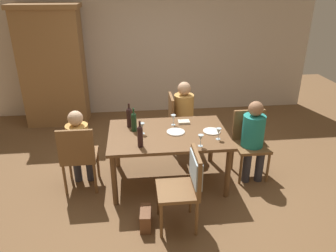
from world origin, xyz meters
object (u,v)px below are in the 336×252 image
wine_glass_centre (201,138)px  dinner_plate_host (176,132)px  wine_bottle_tall_green (140,136)px  wine_bottle_dark_red (129,117)px  chair_left_end (79,154)px  wine_bottle_short_olive (134,121)px  person_woman_host (185,111)px  wine_glass_far (142,126)px  chair_far_right (178,119)px  wine_glass_near_right (173,118)px  person_man_bearded (79,143)px  handbag (146,218)px  dining_table (168,139)px  chair_near (189,179)px  chair_right_end (250,139)px  dinner_plate_guest_left (212,131)px  armoire_cabinet (53,66)px  person_man_guest (253,135)px  wine_glass_near_left (219,131)px

wine_glass_centre → dinner_plate_host: bearing=120.9°
wine_bottle_tall_green → wine_bottle_dark_red: (-0.13, 0.59, 0.00)m
chair_left_end → wine_bottle_short_olive: (0.72, 0.21, 0.33)m
person_woman_host → wine_bottle_short_olive: person_woman_host is taller
wine_bottle_short_olive → wine_glass_far: wine_bottle_short_olive is taller
chair_far_right → wine_glass_near_right: size_ratio=6.17×
dinner_plate_host → person_man_bearded: bearing=179.2°
wine_bottle_dark_red → handbag: bearing=-82.8°
wine_glass_near_right → wine_bottle_short_olive: bearing=-166.4°
person_man_bearded → wine_bottle_tall_green: bearing=-24.6°
chair_left_end → handbag: bearing=-45.2°
person_woman_host → wine_glass_centre: size_ratio=7.63×
wine_glass_far → handbag: (-0.02, -0.91, -0.72)m
wine_bottle_dark_red → wine_glass_near_right: bearing=-0.7°
dining_table → chair_left_end: (-1.15, -0.09, -0.11)m
chair_far_right → person_woman_host: size_ratio=0.81×
chair_left_end → chair_near: bearing=-32.4°
chair_far_right → wine_glass_centre: 1.34m
dining_table → wine_bottle_dark_red: wine_bottle_dark_red is taller
person_woman_host → handbag: size_ratio=4.06×
wine_bottle_short_olive → wine_glass_far: (0.10, -0.10, -0.03)m
chair_far_right → chair_right_end: 1.20m
chair_far_right → dinner_plate_guest_left: chair_far_right is taller
chair_left_end → armoire_cabinet: bearing=107.0°
wine_bottle_dark_red → dinner_plate_host: 0.66m
wine_glass_far → handbag: wine_glass_far is taller
person_man_guest → dinner_plate_guest_left: size_ratio=4.88×
dining_table → wine_glass_far: bearing=176.8°
armoire_cabinet → person_man_guest: size_ratio=1.95×
dining_table → wine_glass_near_left: wine_glass_near_left is taller
armoire_cabinet → wine_glass_near_left: bearing=-45.4°
chair_far_right → wine_bottle_dark_red: 1.05m
chair_near → person_woman_host: 1.81m
chair_right_end → chair_near: same height
chair_far_right → wine_bottle_short_olive: size_ratio=2.90×
person_man_guest → handbag: (-1.50, -0.87, -0.54)m
chair_far_right → person_woman_host: bearing=90.0°
person_woman_host → wine_glass_near_right: person_woman_host is taller
person_man_bearded → handbag: person_man_bearded is taller
person_woman_host → person_man_bearded: person_woman_host is taller
chair_right_end → person_man_bearded: (-2.31, -0.06, 0.10)m
chair_left_end → wine_glass_centre: chair_left_end is taller
handbag → dinner_plate_host: bearing=63.4°
person_man_guest → wine_glass_near_left: size_ratio=7.50×
person_woman_host → wine_glass_near_left: bearing=11.4°
chair_near → wine_glass_far: bearing=26.5°
chair_far_right → person_woman_host: 0.17m
wine_bottle_short_olive → wine_glass_near_right: wine_bottle_short_olive is taller
chair_far_right → person_man_bearded: size_ratio=0.85×
wine_glass_near_right → dinner_plate_guest_left: 0.56m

